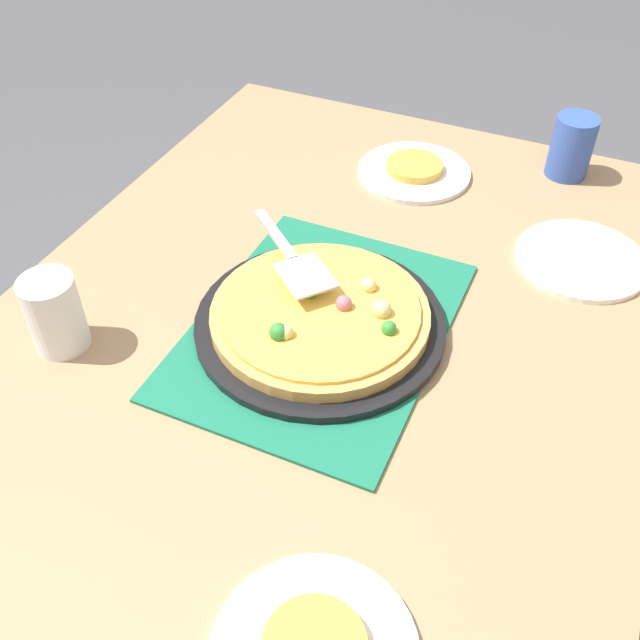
{
  "coord_description": "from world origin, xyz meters",
  "views": [
    {
      "loc": [
        -0.73,
        -0.33,
        1.52
      ],
      "look_at": [
        0.0,
        0.0,
        0.77
      ],
      "focal_mm": 40.93,
      "sensor_mm": 36.0,
      "label": 1
    }
  ],
  "objects": [
    {
      "name": "ground_plane",
      "position": [
        0.0,
        0.0,
        0.0
      ],
      "size": [
        8.0,
        8.0,
        0.0
      ],
      "primitive_type": "plane",
      "color": "#4C4C51"
    },
    {
      "name": "dining_table",
      "position": [
        0.0,
        0.0,
        0.64
      ],
      "size": [
        1.4,
        1.0,
        0.75
      ],
      "color": "#9E7A56",
      "rests_on": "ground_plane"
    },
    {
      "name": "placemat",
      "position": [
        0.0,
        0.0,
        0.75
      ],
      "size": [
        0.48,
        0.36,
        0.01
      ],
      "primitive_type": "cube",
      "color": "#196B4C",
      "rests_on": "dining_table"
    },
    {
      "name": "pizza_pan",
      "position": [
        0.0,
        0.0,
        0.76
      ],
      "size": [
        0.38,
        0.38,
        0.01
      ],
      "primitive_type": "cylinder",
      "color": "black",
      "rests_on": "placemat"
    },
    {
      "name": "pizza",
      "position": [
        0.0,
        -0.0,
        0.78
      ],
      "size": [
        0.33,
        0.33,
        0.05
      ],
      "color": "tan",
      "rests_on": "pizza_pan"
    },
    {
      "name": "plate_far_right",
      "position": [
        0.48,
        0.01,
        0.76
      ],
      "size": [
        0.22,
        0.22,
        0.01
      ],
      "primitive_type": "cylinder",
      "color": "white",
      "rests_on": "dining_table"
    },
    {
      "name": "plate_side",
      "position": [
        0.33,
        -0.34,
        0.76
      ],
      "size": [
        0.22,
        0.22,
        0.01
      ],
      "primitive_type": "cylinder",
      "color": "white",
      "rests_on": "dining_table"
    },
    {
      "name": "served_slice_right",
      "position": [
        0.48,
        0.01,
        0.77
      ],
      "size": [
        0.11,
        0.11,
        0.02
      ],
      "primitive_type": "cylinder",
      "color": "gold",
      "rests_on": "plate_far_right"
    },
    {
      "name": "cup_near",
      "position": [
        -0.18,
        0.34,
        0.81
      ],
      "size": [
        0.08,
        0.08,
        0.12
      ],
      "primitive_type": "cylinder",
      "color": "white",
      "rests_on": "dining_table"
    },
    {
      "name": "cup_far",
      "position": [
        0.6,
        -0.26,
        0.81
      ],
      "size": [
        0.08,
        0.08,
        0.12
      ],
      "primitive_type": "cylinder",
      "color": "#3351AD",
      "rests_on": "dining_table"
    },
    {
      "name": "pizza_server",
      "position": [
        0.06,
        0.07,
        0.82
      ],
      "size": [
        0.18,
        0.2,
        0.01
      ],
      "color": "silver",
      "rests_on": "pizza"
    }
  ]
}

